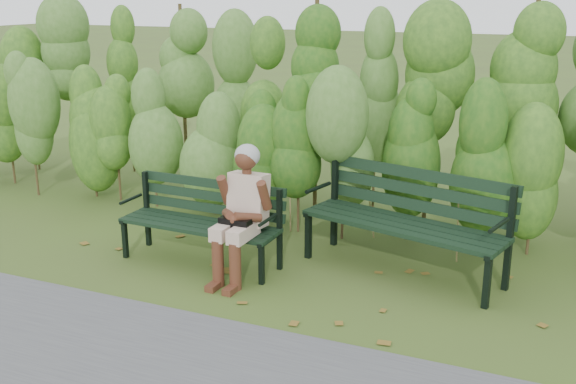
% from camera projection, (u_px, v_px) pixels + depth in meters
% --- Properties ---
extents(ground, '(80.00, 80.00, 0.00)m').
position_uv_depth(ground, '(274.00, 278.00, 6.36)').
color(ground, '#414F22').
extents(hedge_band, '(11.04, 1.67, 2.42)m').
position_uv_depth(hedge_band, '(340.00, 114.00, 7.64)').
color(hedge_band, '#47381E').
rests_on(hedge_band, ground).
extents(leaf_litter, '(5.45, 2.09, 0.01)m').
position_uv_depth(leaf_litter, '(214.00, 276.00, 6.38)').
color(leaf_litter, brown).
rests_on(leaf_litter, ground).
extents(bench_left, '(1.64, 0.58, 0.81)m').
position_uv_depth(bench_left, '(204.00, 215.00, 6.64)').
color(bench_left, black).
rests_on(bench_left, ground).
extents(bench_right, '(2.05, 1.10, 0.98)m').
position_uv_depth(bench_right, '(409.00, 213.00, 6.39)').
color(bench_right, black).
rests_on(bench_right, ground).
extents(seated_woman, '(0.51, 0.75, 1.25)m').
position_uv_depth(seated_woman, '(242.00, 205.00, 6.22)').
color(seated_woman, '#C1A695').
rests_on(seated_woman, ground).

